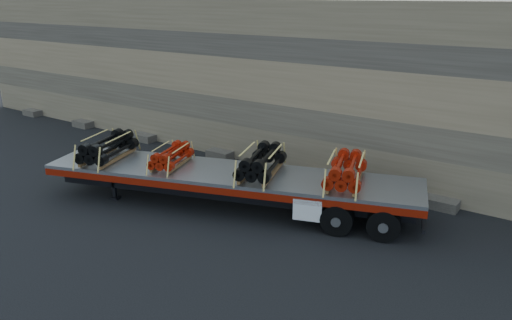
# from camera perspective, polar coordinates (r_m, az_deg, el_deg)

# --- Properties ---
(ground) EXTENTS (120.00, 120.00, 0.00)m
(ground) POSITION_cam_1_polar(r_m,az_deg,el_deg) (17.99, -6.03, -5.30)
(ground) COLOR black
(ground) RESTS_ON ground
(rock_wall) EXTENTS (44.00, 3.00, 7.00)m
(rock_wall) POSITION_cam_1_polar(r_m,az_deg,el_deg) (22.11, 4.80, 8.69)
(rock_wall) COLOR #7A6B54
(rock_wall) RESTS_ON ground
(trailer) EXTENTS (13.38, 6.55, 1.32)m
(trailer) POSITION_cam_1_polar(r_m,az_deg,el_deg) (17.68, -3.13, -3.33)
(trailer) COLOR #9D9FA4
(trailer) RESTS_ON ground
(bundle_front) EXTENTS (1.92, 2.69, 0.86)m
(bundle_front) POSITION_cam_1_polar(r_m,az_deg,el_deg) (19.39, -16.59, 1.30)
(bundle_front) COLOR black
(bundle_front) RESTS_ON trailer
(bundle_midfront) EXTENTS (1.51, 2.12, 0.68)m
(bundle_midfront) POSITION_cam_1_polar(r_m,az_deg,el_deg) (18.16, -9.67, 0.38)
(bundle_midfront) COLOR #A21A08
(bundle_midfront) RESTS_ON trailer
(bundle_midrear) EXTENTS (1.91, 2.68, 0.86)m
(bundle_midrear) POSITION_cam_1_polar(r_m,az_deg,el_deg) (16.96, 0.60, -0.34)
(bundle_midrear) COLOR black
(bundle_midrear) RESTS_ON trailer
(bundle_rear) EXTENTS (1.86, 2.62, 0.84)m
(bundle_rear) POSITION_cam_1_polar(r_m,az_deg,el_deg) (16.45, 10.21, -1.28)
(bundle_rear) COLOR #A21A08
(bundle_rear) RESTS_ON trailer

